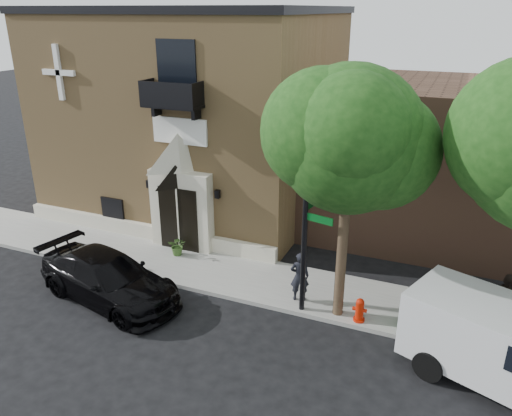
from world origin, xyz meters
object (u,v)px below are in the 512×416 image
at_px(pedestrian_near, 300,276).
at_px(pedestrian_far, 507,299).
at_px(street_sign, 306,218).
at_px(black_sedan, 108,278).
at_px(fire_hydrant, 360,310).
at_px(dumpster, 431,316).

distance_m(pedestrian_near, pedestrian_far, 6.35).
xyz_separation_m(pedestrian_near, pedestrian_far, (6.23, 1.22, -0.05)).
bearing_deg(street_sign, pedestrian_near, 131.82).
distance_m(black_sedan, pedestrian_far, 12.71).
xyz_separation_m(fire_hydrant, pedestrian_near, (-2.11, 0.45, 0.48)).
bearing_deg(black_sedan, fire_hydrant, -65.16).
bearing_deg(pedestrian_near, black_sedan, -2.37).
bearing_deg(pedestrian_far, pedestrian_near, 116.88).
height_order(street_sign, pedestrian_far, street_sign).
bearing_deg(fire_hydrant, street_sign, -178.54).
height_order(pedestrian_near, pedestrian_far, pedestrian_near).
bearing_deg(street_sign, fire_hydrant, 13.63).
xyz_separation_m(black_sedan, pedestrian_near, (6.00, 2.22, 0.22)).
height_order(black_sedan, street_sign, street_sign).
bearing_deg(pedestrian_near, pedestrian_far, 168.40).
height_order(fire_hydrant, pedestrian_far, pedestrian_far).
bearing_deg(black_sedan, pedestrian_near, -57.19).
relative_size(fire_hydrant, dumpster, 0.43).
relative_size(black_sedan, pedestrian_near, 3.16).
relative_size(black_sedan, street_sign, 0.86).
bearing_deg(dumpster, black_sedan, -158.99).
bearing_deg(pedestrian_far, dumpster, 140.41).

